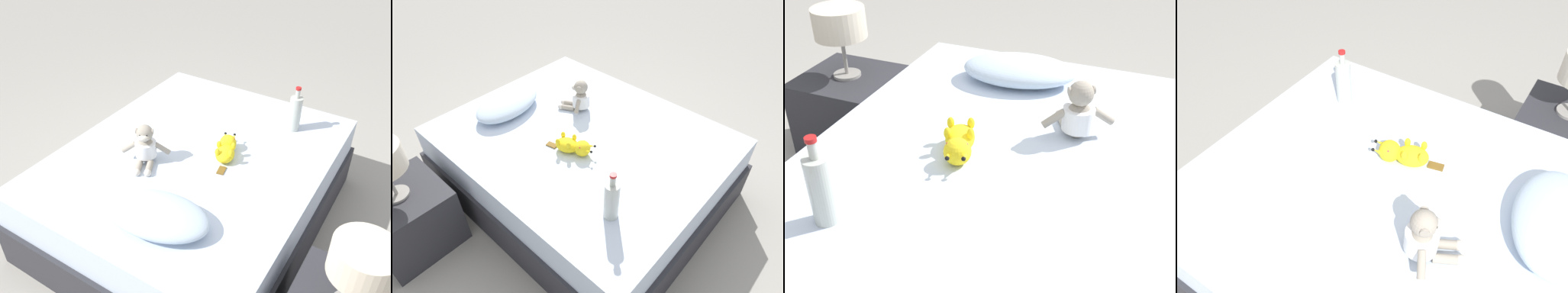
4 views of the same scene
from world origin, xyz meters
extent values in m
plane|color=#9E998E|center=(0.00, 0.00, 0.00)|extent=(16.00, 16.00, 0.00)
cube|color=#2D2D33|center=(0.00, 0.00, 0.14)|extent=(1.49, 1.83, 0.29)
cube|color=silver|center=(0.00, 0.00, 0.40)|extent=(1.44, 1.77, 0.23)
ellipsoid|color=silver|center=(-0.15, 0.58, 0.57)|extent=(0.56, 0.39, 0.12)
ellipsoid|color=#9E9384|center=(0.21, 0.20, 0.59)|extent=(0.14, 0.14, 0.15)
cylinder|color=white|center=(0.21, 0.20, 0.59)|extent=(0.16, 0.16, 0.09)
sphere|color=#9E9384|center=(0.21, 0.20, 0.70)|extent=(0.10, 0.10, 0.10)
ellipsoid|color=beige|center=(0.19, 0.24, 0.69)|extent=(0.08, 0.07, 0.04)
sphere|color=black|center=(0.17, 0.23, 0.71)|extent=(0.01, 0.01, 0.01)
sphere|color=black|center=(0.20, 0.25, 0.71)|extent=(0.01, 0.01, 0.01)
cylinder|color=#9E9384|center=(0.17, 0.18, 0.71)|extent=(0.02, 0.03, 0.03)
cylinder|color=#9E9384|center=(0.25, 0.22, 0.71)|extent=(0.02, 0.03, 0.03)
cylinder|color=#9E9384|center=(0.12, 0.16, 0.60)|extent=(0.10, 0.07, 0.08)
cylinder|color=#9E9384|center=(0.29, 0.25, 0.60)|extent=(0.10, 0.07, 0.08)
cylinder|color=#9E9384|center=(0.14, 0.27, 0.53)|extent=(0.08, 0.11, 0.04)
cylinder|color=#9E9384|center=(0.19, 0.30, 0.53)|extent=(0.08, 0.11, 0.04)
sphere|color=beige|center=(0.11, 0.32, 0.53)|extent=(0.04, 0.04, 0.04)
sphere|color=beige|center=(0.17, 0.35, 0.53)|extent=(0.04, 0.04, 0.04)
ellipsoid|color=yellow|center=(-0.18, -0.04, 0.55)|extent=(0.15, 0.18, 0.08)
sphere|color=yellow|center=(-0.14, -0.14, 0.56)|extent=(0.10, 0.10, 0.10)
cone|color=yellow|center=(-0.10, -0.17, 0.57)|extent=(0.05, 0.07, 0.05)
sphere|color=black|center=(-0.09, -0.19, 0.58)|extent=(0.02, 0.02, 0.02)
cone|color=yellow|center=(-0.16, -0.18, 0.57)|extent=(0.05, 0.07, 0.05)
sphere|color=black|center=(-0.15, -0.21, 0.58)|extent=(0.02, 0.02, 0.02)
sphere|color=red|center=(-0.12, -0.13, 0.59)|extent=(0.02, 0.02, 0.02)
sphere|color=red|center=(-0.17, -0.15, 0.59)|extent=(0.02, 0.02, 0.02)
ellipsoid|color=yellow|center=(-0.13, -0.05, 0.59)|extent=(0.04, 0.04, 0.05)
ellipsoid|color=yellow|center=(-0.21, -0.08, 0.59)|extent=(0.04, 0.04, 0.05)
ellipsoid|color=yellow|center=(-0.16, 0.02, 0.59)|extent=(0.04, 0.04, 0.05)
ellipsoid|color=yellow|center=(-0.23, -0.01, 0.59)|extent=(0.04, 0.04, 0.05)
cube|color=brown|center=(-0.21, 0.07, 0.52)|extent=(0.05, 0.08, 0.01)
cylinder|color=#B7BCB2|center=(-0.39, -0.56, 0.63)|extent=(0.08, 0.08, 0.23)
cylinder|color=#B7BCB2|center=(-0.39, -0.56, 0.77)|extent=(0.03, 0.03, 0.06)
cylinder|color=red|center=(-0.39, -0.56, 0.80)|extent=(0.03, 0.03, 0.01)
cube|color=#2D2D33|center=(-1.05, 0.48, 0.21)|extent=(0.48, 0.48, 0.43)
cylinder|color=gray|center=(-1.05, 0.48, 0.44)|extent=(0.14, 0.14, 0.02)
cylinder|color=gray|center=(-1.05, 0.48, 0.54)|extent=(0.02, 0.02, 0.20)
cylinder|color=beige|center=(-1.05, 0.48, 0.71)|extent=(0.26, 0.26, 0.15)
camera|label=1|loc=(-1.07, 1.71, 1.97)|focal=38.52mm
camera|label=2|loc=(-1.29, -1.22, 1.94)|focal=31.69mm
camera|label=3|loc=(0.48, -1.46, 1.54)|focal=45.99mm
camera|label=4|loc=(0.92, 0.46, 1.78)|focal=35.40mm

